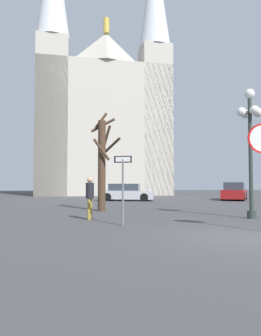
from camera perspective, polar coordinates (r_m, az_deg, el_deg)
ground_plane at (r=9.09m, az=20.48°, el=-11.50°), size 120.00×120.00×0.00m
cathedral at (r=42.14m, az=-5.00°, el=9.24°), size 16.67×12.14×33.09m
one_way_arrow_sign at (r=10.88m, az=-1.36°, el=-2.50°), size 0.58×0.27×2.34m
street_lamp at (r=14.18m, az=20.36°, el=6.30°), size 1.11×1.11×5.31m
bare_tree at (r=16.78m, az=-5.01°, el=1.20°), size 1.57×1.49×5.18m
parked_car_near_silver at (r=26.58m, az=-0.73°, el=-4.38°), size 4.66×2.88×1.40m
parked_car_far_red at (r=29.27m, az=17.89°, el=-4.00°), size 3.88×4.79×1.52m
pedestrian_walking at (r=12.74m, az=-7.19°, el=-4.54°), size 0.32×0.32×1.67m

